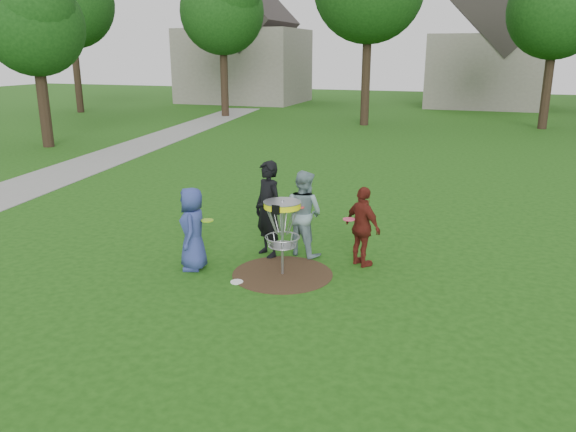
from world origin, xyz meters
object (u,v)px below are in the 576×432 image
(player_black, at_px, (268,209))
(player_maroon, at_px, (363,227))
(player_grey, at_px, (303,213))
(disc_golf_basket, at_px, (282,220))
(player_blue, at_px, (193,229))

(player_black, height_order, player_maroon, player_black)
(player_black, relative_size, player_maroon, 1.25)
(player_grey, distance_m, disc_golf_basket, 1.14)
(player_blue, bearing_deg, disc_golf_basket, 78.22)
(player_black, bearing_deg, player_blue, -97.53)
(player_blue, bearing_deg, player_black, 115.70)
(player_black, xyz_separation_m, disc_golf_basket, (0.59, -0.83, 0.09))
(player_maroon, distance_m, disc_golf_basket, 1.55)
(player_blue, bearing_deg, player_grey, 109.01)
(player_grey, distance_m, player_maroon, 1.24)
(player_blue, distance_m, player_grey, 2.16)
(player_grey, xyz_separation_m, player_maroon, (1.21, -0.23, -0.09))
(player_grey, bearing_deg, player_black, 45.43)
(player_black, distance_m, disc_golf_basket, 1.02)
(player_maroon, bearing_deg, player_grey, 25.99)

